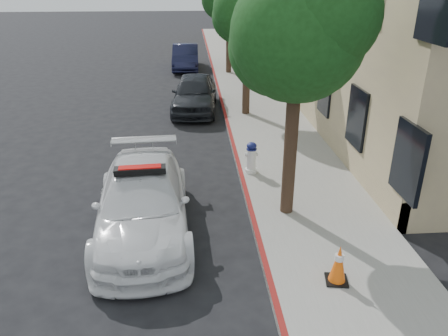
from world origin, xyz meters
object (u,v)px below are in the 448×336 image
police_car (143,202)px  parked_car_mid (195,93)px  parked_car_far (186,57)px  traffic_cone (339,264)px  fire_hydrant (251,158)px

police_car → parked_car_mid: police_car is taller
police_car → parked_car_far: size_ratio=1.18×
parked_car_mid → traffic_cone: 11.94m
fire_hydrant → traffic_cone: fire_hydrant is taller
fire_hydrant → traffic_cone: (0.94, -4.94, -0.06)m
parked_car_far → fire_hydrant: bearing=-82.4°
police_car → traffic_cone: (3.73, -2.29, -0.19)m
police_car → traffic_cone: 4.38m
police_car → parked_car_far: bearing=83.8°
parked_car_far → traffic_cone: (2.84, -20.54, -0.18)m
fire_hydrant → parked_car_far: bearing=100.1°
parked_car_mid → parked_car_far: parked_car_mid is taller
police_car → parked_car_mid: (1.30, 9.40, 0.03)m
parked_car_mid → fire_hydrant: bearing=-73.0°
parked_car_mid → traffic_cone: bearing=-73.7°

